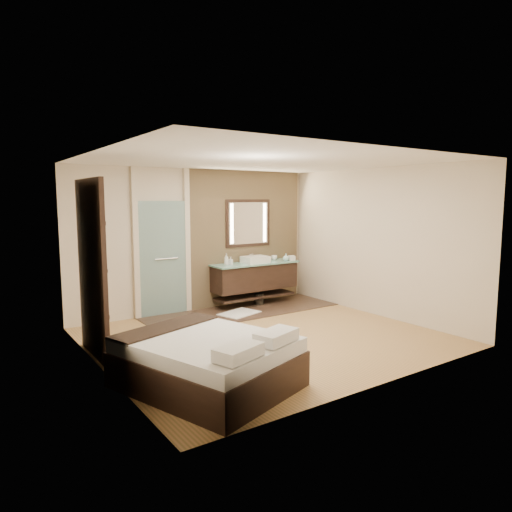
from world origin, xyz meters
TOP-DOWN VIEW (x-y plane):
  - floor at (0.00, 0.00)m, footprint 5.00×5.00m
  - tile_strip at (0.60, 1.60)m, footprint 3.80×1.30m
  - stone_wall at (1.10, 2.21)m, footprint 2.60×0.08m
  - vanity at (1.10, 1.92)m, footprint 1.85×0.55m
  - mirror_unit at (1.10, 2.16)m, footprint 1.06×0.04m
  - frosted_door at (-0.75, 2.20)m, footprint 1.10×0.12m
  - shoji_partition at (-2.43, 0.60)m, footprint 0.06×1.20m
  - bed at (-1.65, -1.16)m, footprint 1.97×2.20m
  - bath_mat at (0.42, 1.43)m, footprint 0.83×0.68m
  - waste_bin at (1.16, 1.85)m, footprint 0.22×0.22m
  - tissue_box at (1.91, 1.74)m, footprint 0.15×0.15m
  - soap_bottle_a at (0.45, 1.95)m, footprint 0.10×0.10m
  - soap_bottle_b at (0.54, 1.95)m, footprint 0.09×0.09m
  - soap_bottle_c at (1.79, 1.78)m, footprint 0.15×0.15m
  - cup at (1.67, 2.03)m, footprint 0.14×0.14m

SIDE VIEW (x-z plane):
  - floor at x=0.00m, z-range 0.00..0.00m
  - tile_strip at x=0.60m, z-range 0.00..0.01m
  - bath_mat at x=0.42m, z-range 0.01..0.03m
  - waste_bin at x=1.16m, z-range 0.00..0.23m
  - bed at x=-1.65m, z-range -0.06..0.65m
  - vanity at x=1.10m, z-range 0.14..1.02m
  - cup at x=1.67m, z-range 0.86..0.96m
  - tissue_box at x=1.91m, z-range 0.86..0.97m
  - soap_bottle_c at x=1.79m, z-range 0.86..1.02m
  - soap_bottle_b at x=0.54m, z-range 0.86..1.02m
  - soap_bottle_a at x=0.45m, z-range 0.86..1.09m
  - frosted_door at x=-0.75m, z-range -0.21..2.49m
  - shoji_partition at x=-2.43m, z-range 0.01..2.41m
  - stone_wall at x=1.10m, z-range 0.00..2.70m
  - mirror_unit at x=1.10m, z-range 1.17..2.13m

